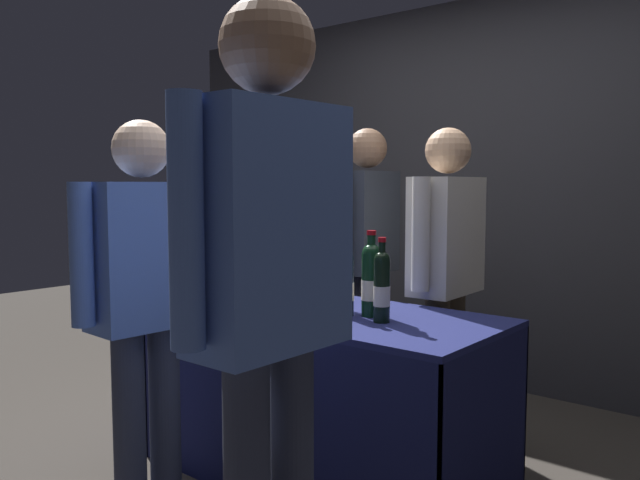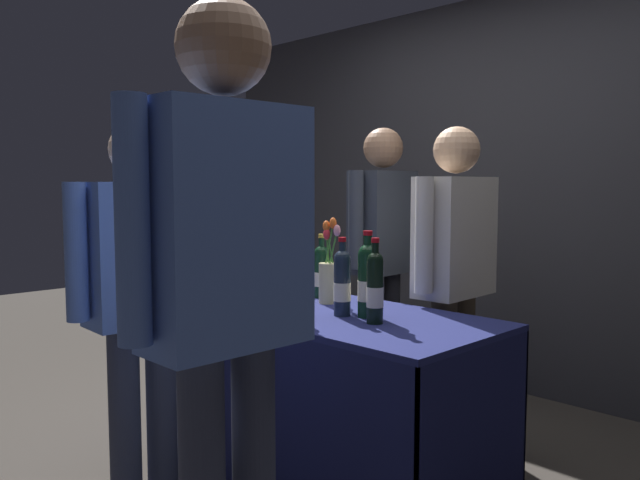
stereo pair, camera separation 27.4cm
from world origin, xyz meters
name	(u,v)px [view 1 (the left image)]	position (x,y,z in m)	size (l,w,h in m)	color
ground_plane	(320,479)	(0.00, 0.00, 0.00)	(12.00, 12.00, 0.00)	#38332D
back_partition	(497,194)	(0.00, 1.78, 1.24)	(5.40, 0.12, 2.49)	#2D2D33
tasting_table	(320,363)	(0.00, 0.00, 0.53)	(1.58, 0.71, 0.77)	#191E51
featured_wine_bottle	(346,281)	(0.17, -0.04, 0.91)	(0.07, 0.07, 0.32)	#192333
display_bottle_0	(240,261)	(-0.66, 0.16, 0.91)	(0.07, 0.07, 0.33)	#38230F
display_bottle_1	(371,279)	(0.26, 0.01, 0.92)	(0.08, 0.08, 0.35)	black
display_bottle_2	(292,282)	(0.05, -0.24, 0.92)	(0.08, 0.08, 0.35)	#192333
display_bottle_3	(382,286)	(0.36, -0.05, 0.91)	(0.07, 0.07, 0.33)	black
display_bottle_4	(316,271)	(-0.20, 0.20, 0.89)	(0.08, 0.08, 0.30)	black
wine_glass_near_vendor	(296,275)	(-0.32, 0.20, 0.86)	(0.07, 0.07, 0.13)	silver
wine_glass_mid	(199,282)	(-0.56, -0.20, 0.85)	(0.08, 0.08, 0.12)	silver
flower_vase	(325,274)	(-0.07, 0.12, 0.90)	(0.10, 0.08, 0.39)	tan
brochure_stand	(251,283)	(-0.38, -0.05, 0.85)	(0.16, 0.01, 0.17)	silver
vendor_presenter	(367,245)	(-0.35, 0.84, 0.96)	(0.23, 0.55, 1.62)	black
vendor_assistant	(446,261)	(0.28, 0.61, 0.94)	(0.22, 0.59, 1.57)	#4C4233
taster_foreground_right	(269,275)	(0.61, -0.95, 1.07)	(0.24, 0.60, 1.77)	#2D3347
taster_foreground_left	(144,289)	(-0.27, -0.70, 0.91)	(0.23, 0.56, 1.54)	#2D3347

